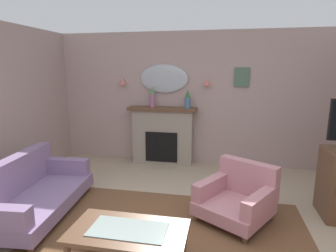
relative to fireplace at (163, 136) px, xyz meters
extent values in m
cube|color=#B29993|center=(0.64, 0.22, 0.74)|extent=(6.60, 0.10, 2.62)
cube|color=brown|center=(0.64, -2.63, -0.56)|extent=(3.20, 2.40, 0.01)
cube|color=gray|center=(0.00, 0.01, -0.02)|extent=(1.20, 0.28, 1.10)
cube|color=black|center=(0.00, -0.09, -0.19)|extent=(0.64, 0.12, 0.60)
cube|color=brown|center=(0.00, -0.01, 0.56)|extent=(1.36, 0.36, 0.06)
cylinder|color=#9E6084|center=(-0.20, -0.03, 0.72)|extent=(0.11, 0.11, 0.25)
cone|color=#4C8447|center=(-0.20, -0.03, 0.92)|extent=(0.10, 0.10, 0.16)
cylinder|color=#4C7093|center=(0.50, -0.03, 0.69)|extent=(0.12, 0.12, 0.20)
cone|color=#2D6633|center=(0.50, -0.03, 0.87)|extent=(0.10, 0.10, 0.16)
ellipsoid|color=#B2BCC6|center=(0.00, 0.14, 1.14)|extent=(0.96, 0.06, 0.56)
cone|color=#D17066|center=(-0.85, 0.09, 1.09)|extent=(0.14, 0.14, 0.14)
cone|color=#D17066|center=(0.85, 0.09, 1.09)|extent=(0.14, 0.14, 0.14)
cube|color=#4C6B56|center=(1.50, 0.15, 1.18)|extent=(0.28, 0.03, 0.36)
cube|color=brown|center=(0.35, -3.13, -0.15)|extent=(1.10, 0.60, 0.04)
cube|color=#8C9E99|center=(0.35, -3.13, -0.13)|extent=(0.72, 0.36, 0.01)
cylinder|color=brown|center=(-0.14, -2.89, -0.37)|extent=(0.06, 0.06, 0.40)
cylinder|color=brown|center=(0.84, -2.89, -0.37)|extent=(0.06, 0.06, 0.40)
cube|color=gray|center=(-1.16, -2.34, -0.38)|extent=(1.00, 1.77, 0.18)
cube|color=gray|center=(-1.51, -2.38, -0.05)|extent=(0.34, 1.71, 0.48)
cube|color=gray|center=(-1.24, -1.57, -0.17)|extent=(0.77, 0.23, 0.24)
cylinder|color=brown|center=(-0.75, -3.08, -0.52)|extent=(0.07, 0.07, 0.10)
cylinder|color=brown|center=(-0.90, -1.54, -0.52)|extent=(0.07, 0.07, 0.10)
cylinder|color=brown|center=(-1.57, -1.61, -0.52)|extent=(0.07, 0.07, 0.10)
cube|color=#B77A84|center=(1.36, -2.00, -0.39)|extent=(1.10, 1.10, 0.16)
cube|color=#B77A84|center=(1.54, -1.71, -0.09)|extent=(0.76, 0.56, 0.45)
cube|color=#B77A84|center=(1.07, -1.82, -0.20)|extent=(0.50, 0.69, 0.22)
cube|color=#B77A84|center=(1.65, -2.17, -0.20)|extent=(0.50, 0.69, 0.22)
cylinder|color=brown|center=(0.89, -2.11, -0.52)|extent=(0.06, 0.06, 0.10)
cylinder|color=brown|center=(1.47, -2.46, -0.52)|extent=(0.06, 0.06, 0.10)
cylinder|color=brown|center=(1.25, -1.53, -0.52)|extent=(0.06, 0.06, 0.10)
cylinder|color=brown|center=(1.83, -1.89, -0.52)|extent=(0.06, 0.06, 0.10)
camera|label=1|loc=(1.18, -5.36, 1.34)|focal=29.93mm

